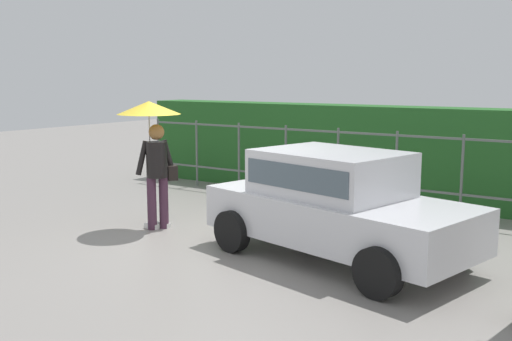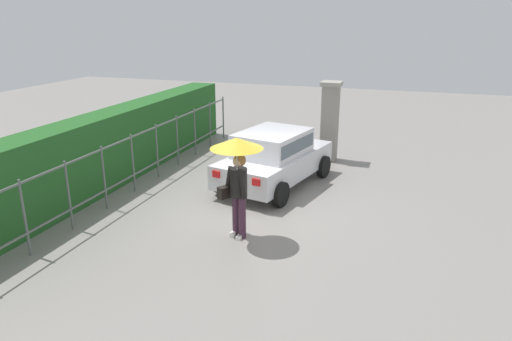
# 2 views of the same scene
# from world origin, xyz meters

# --- Properties ---
(ground_plane) EXTENTS (40.00, 40.00, 0.00)m
(ground_plane) POSITION_xyz_m (0.00, 0.00, 0.00)
(ground_plane) COLOR gray
(car) EXTENTS (3.97, 2.50, 1.48)m
(car) POSITION_xyz_m (1.62, 0.14, 0.80)
(car) COLOR silver
(car) RESTS_ON ground
(pedestrian) EXTENTS (1.02, 1.02, 2.09)m
(pedestrian) POSITION_xyz_m (-1.58, -0.05, 1.57)
(pedestrian) COLOR #47283D
(pedestrian) RESTS_ON ground
(gate_pillar) EXTENTS (0.60, 0.60, 2.42)m
(gate_pillar) POSITION_xyz_m (4.40, -0.80, 1.24)
(gate_pillar) COLOR gray
(gate_pillar) RESTS_ON ground
(fence_section) EXTENTS (10.77, 0.05, 1.50)m
(fence_section) POSITION_xyz_m (0.64, 3.37, 0.83)
(fence_section) COLOR #59605B
(fence_section) RESTS_ON ground
(hedge_row) EXTENTS (11.72, 0.90, 1.90)m
(hedge_row) POSITION_xyz_m (0.64, 4.33, 0.95)
(hedge_row) COLOR #235B23
(hedge_row) RESTS_ON ground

